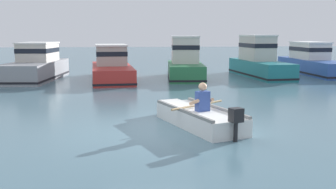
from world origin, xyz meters
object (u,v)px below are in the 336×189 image
rowboat_with_person (198,116)px  moored_boat_teal (259,61)px  moored_boat_blue (312,62)px  moored_boat_red (112,67)px  moored_boat_grey (36,66)px  moored_boat_green (185,63)px

rowboat_with_person → moored_boat_teal: bearing=63.9°
moored_boat_blue → moored_boat_red: bearing=-171.6°
moored_boat_teal → moored_boat_red: bearing=-175.4°
rowboat_with_person → moored_boat_grey: (-6.63, 11.21, 0.49)m
rowboat_with_person → moored_boat_blue: size_ratio=0.54×
moored_boat_grey → moored_boat_green: 7.93m
moored_boat_red → moored_boat_teal: 8.32m
moored_boat_green → moored_boat_teal: (4.33, 0.53, 0.02)m
rowboat_with_person → moored_boat_green: size_ratio=0.75×
moored_boat_red → moored_boat_blue: 12.12m
rowboat_with_person → moored_boat_red: moored_boat_red is taller
moored_boat_green → moored_boat_blue: size_ratio=0.73×
moored_boat_red → moored_boat_green: (3.96, 0.14, 0.16)m
moored_boat_grey → moored_boat_green: (7.92, -0.27, 0.10)m
moored_boat_red → moored_boat_green: size_ratio=1.29×
moored_boat_red → moored_boat_grey: bearing=174.2°
rowboat_with_person → moored_boat_red: 11.14m
moored_boat_green → moored_boat_blue: (8.03, 1.64, -0.12)m
moored_boat_grey → moored_boat_green: moored_boat_green is taller
moored_boat_grey → moored_boat_red: moored_boat_grey is taller
moored_boat_red → rowboat_with_person: bearing=-76.1°
moored_boat_green → moored_boat_red: bearing=-178.0°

